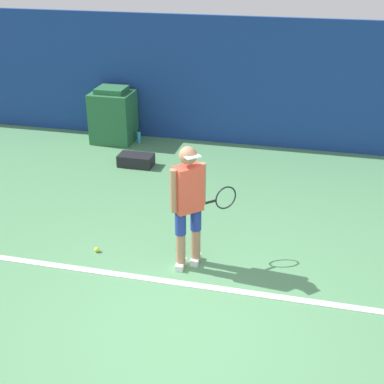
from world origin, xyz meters
TOP-DOWN VIEW (x-y plane):
  - ground_plane at (0.00, 0.00)m, footprint 24.00×24.00m
  - back_wall at (0.00, 5.70)m, footprint 24.00×0.10m
  - court_baseline at (0.00, 0.70)m, footprint 21.60×0.10m
  - tennis_player at (-0.18, 1.14)m, footprint 0.71×0.69m
  - tennis_ball at (-1.47, 1.14)m, footprint 0.07×0.07m
  - covered_chair at (-2.77, 5.24)m, footprint 0.82×0.72m
  - equipment_bag at (-1.91, 4.09)m, footprint 0.63×0.36m
  - water_bottle at (-2.24, 5.23)m, footprint 0.07×0.07m

SIDE VIEW (x-z plane):
  - ground_plane at x=0.00m, z-range 0.00..0.00m
  - court_baseline at x=0.00m, z-range 0.00..0.01m
  - tennis_ball at x=-1.47m, z-range 0.00..0.07m
  - equipment_bag at x=-1.91m, z-range 0.00..0.21m
  - water_bottle at x=-2.24m, z-range -0.01..0.26m
  - covered_chair at x=-2.77m, z-range -0.02..1.10m
  - tennis_player at x=-0.18m, z-range 0.09..1.72m
  - back_wall at x=0.00m, z-range 0.00..2.49m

